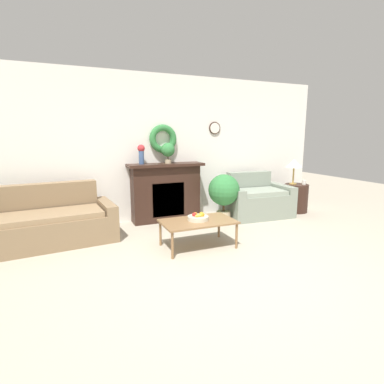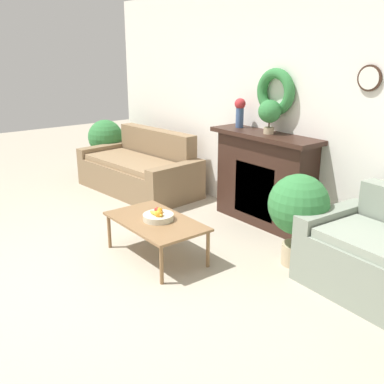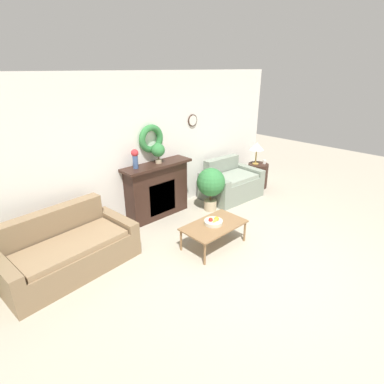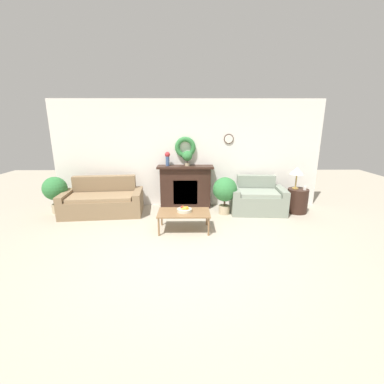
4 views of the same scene
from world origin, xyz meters
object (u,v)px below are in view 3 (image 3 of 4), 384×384
Objects in this scene: side_table_by_loveseat at (257,175)px; fruit_bowl at (213,222)px; fireplace at (157,190)px; couch_left at (68,250)px; loveseat_right at (230,184)px; table_lamp at (257,147)px; coffee_table at (214,226)px; potted_plant_floor_by_loveseat at (211,184)px; mug at (264,162)px; potted_plant_on_mantel at (158,151)px; vase_on_mantel_left at (135,157)px.

fruit_bowl is at bearing -158.97° from side_table_by_loveseat.
fruit_bowl is at bearing -89.93° from fireplace.
couch_left reaches higher than side_table_by_loveseat.
table_lamp is at bearing 3.18° from loveseat_right.
fireplace is at bearing 171.43° from loveseat_right.
coffee_table is 2.95m from side_table_by_loveseat.
potted_plant_floor_by_loveseat is at bearing 45.59° from coffee_table.
table_lamp is 0.44m from mug.
fireplace is 0.78m from potted_plant_on_mantel.
potted_plant_on_mantel is at bearing 88.18° from fruit_bowl.
loveseat_right reaches higher than side_table_by_loveseat.
mug is at bearing -10.21° from potted_plant_on_mantel.
fireplace reaches higher than loveseat_right.
potted_plant_on_mantel is (0.49, -0.02, 0.03)m from vase_on_mantel_left.
loveseat_right is at bearing 176.80° from side_table_by_loveseat.
fruit_bowl is (0.01, 0.02, 0.07)m from coffee_table.
table_lamp reaches higher than couch_left.
potted_plant_floor_by_loveseat is (2.93, -0.07, 0.28)m from couch_left.
fireplace is at bearing 7.72° from couch_left.
potted_plant_on_mantel is at bearing 171.99° from table_lamp.
vase_on_mantel_left reaches higher than fireplace.
potted_plant_on_mantel is at bearing 149.80° from potted_plant_floor_by_loveseat.
couch_left is 2.14× the size of potted_plant_floor_by_loveseat.
mug is 3.39m from vase_on_mantel_left.
side_table_by_loveseat is (2.73, -0.43, -0.26)m from fireplace.
coffee_table is 3.03m from mug.
couch_left is at bearing -163.00° from vase_on_mantel_left.
fireplace is 2.05m from couch_left.
vase_on_mantel_left reaches higher than mug.
couch_left reaches higher than coffee_table.
vase_on_mantel_left is 0.39× the size of potted_plant_floor_by_loveseat.
couch_left is 4.72m from side_table_by_loveseat.
couch_left reaches higher than fruit_bowl.
coffee_table is at bearing -113.96° from fruit_bowl.
coffee_table is (1.97, -1.04, 0.06)m from couch_left.
loveseat_right is 3.54× the size of potted_plant_on_mantel.
mug is at bearing 18.76° from fruit_bowl.
coffee_table is 3.46× the size of fruit_bowl.
potted_plant_floor_by_loveseat is at bearing -30.20° from potted_plant_on_mantel.
vase_on_mantel_left is at bearing 158.69° from potted_plant_floor_by_loveseat.
coffee_table is 1.83m from vase_on_mantel_left.
loveseat_right is 3.82× the size of vase_on_mantel_left.
loveseat_right is 2.02m from potted_plant_on_mantel.
potted_plant_on_mantel is at bearing 171.56° from loveseat_right.
couch_left is at bearing -179.00° from table_lamp.
loveseat_right is 1.13m from mug.
vase_on_mantel_left is (-0.45, 1.49, 0.86)m from fruit_bowl.
table_lamp is 0.59× the size of potted_plant_floor_by_loveseat.
side_table_by_loveseat is 1.82m from potted_plant_floor_by_loveseat.
coffee_table is (-1.77, -1.13, 0.05)m from loveseat_right.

